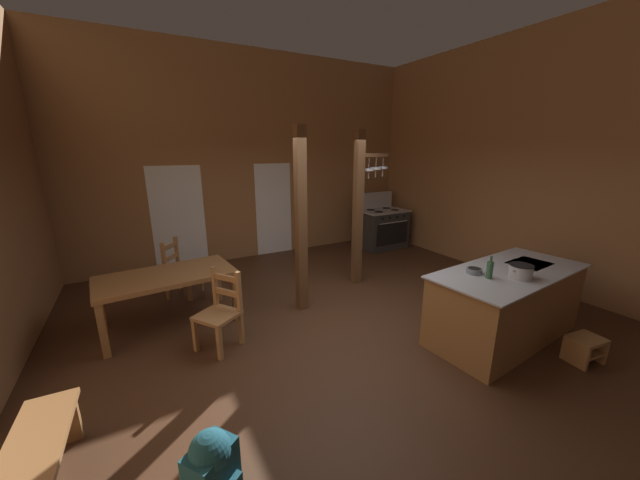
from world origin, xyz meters
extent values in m
cube|color=#422819|center=(0.00, 0.00, -0.05)|extent=(8.17, 8.10, 0.10)
cube|color=#93663F|center=(0.00, 3.72, 2.16)|extent=(8.17, 0.14, 4.32)
cube|color=#93663F|center=(3.75, 0.00, 2.16)|extent=(0.14, 8.10, 4.32)
cube|color=white|center=(-1.66, 3.64, 1.02)|extent=(1.00, 0.01, 2.05)
cube|color=white|center=(0.37, 3.64, 1.02)|extent=(0.84, 0.01, 2.05)
cube|color=brown|center=(1.60, -1.20, 0.44)|extent=(2.17, 1.07, 0.89)
cube|color=#A8AAB2|center=(1.60, -1.20, 0.90)|extent=(2.23, 1.14, 0.02)
cube|color=black|center=(2.07, -1.16, 0.91)|extent=(0.55, 0.44, 0.00)
cube|color=black|center=(1.56, -0.77, 0.05)|extent=(1.99, 0.21, 0.10)
cube|color=#2C2C2C|center=(2.84, 2.80, 0.45)|extent=(1.11, 0.78, 0.90)
cube|color=black|center=(2.85, 2.41, 0.42)|extent=(0.94, 0.02, 0.52)
cylinder|color=#A8AAB2|center=(2.85, 2.39, 0.70)|extent=(0.83, 0.04, 0.02)
cube|color=#A8AAB2|center=(2.84, 2.80, 0.92)|extent=(1.15, 0.82, 0.03)
cube|color=#A8AAB2|center=(2.83, 3.16, 1.12)|extent=(1.14, 0.06, 0.40)
cylinder|color=black|center=(3.09, 2.65, 0.94)|extent=(0.20, 0.20, 0.01)
cylinder|color=black|center=(2.60, 2.64, 0.94)|extent=(0.20, 0.20, 0.01)
cylinder|color=black|center=(3.09, 2.95, 0.94)|extent=(0.20, 0.20, 0.01)
cylinder|color=black|center=(2.59, 2.95, 0.94)|extent=(0.20, 0.20, 0.01)
cylinder|color=black|center=(3.18, 2.40, 0.82)|extent=(0.04, 0.03, 0.04)
cylinder|color=black|center=(2.96, 2.40, 0.82)|extent=(0.04, 0.03, 0.04)
cylinder|color=black|center=(2.74, 2.40, 0.82)|extent=(0.04, 0.03, 0.04)
cylinder|color=black|center=(2.52, 2.39, 0.82)|extent=(0.04, 0.03, 0.04)
cube|color=brown|center=(0.99, 1.22, 1.34)|extent=(0.15, 0.15, 2.67)
cube|color=brown|center=(1.23, 1.21, 2.25)|extent=(0.63, 0.11, 0.06)
cylinder|color=#A8AAB2|center=(1.18, 1.21, 2.14)|extent=(0.01, 0.01, 0.22)
cylinder|color=#A8AAB2|center=(1.18, 1.21, 2.02)|extent=(0.21, 0.21, 0.04)
cylinder|color=#A8AAB2|center=(1.18, 1.21, 1.94)|extent=(0.02, 0.02, 0.14)
cylinder|color=#A8AAB2|center=(1.33, 1.21, 2.15)|extent=(0.01, 0.01, 0.20)
cylinder|color=#A8AAB2|center=(1.33, 1.21, 2.03)|extent=(0.20, 0.20, 0.04)
cylinder|color=#A8AAB2|center=(1.33, 1.21, 1.95)|extent=(0.02, 0.02, 0.14)
cylinder|color=#A8AAB2|center=(1.47, 1.20, 2.16)|extent=(0.01, 0.01, 0.19)
cylinder|color=#A8AAB2|center=(1.47, 1.20, 2.04)|extent=(0.18, 0.18, 0.04)
cylinder|color=#A8AAB2|center=(1.47, 1.20, 1.96)|extent=(0.02, 0.02, 0.14)
cube|color=brown|center=(-0.32, 0.77, 1.34)|extent=(0.14, 0.14, 2.67)
cube|color=#9E7044|center=(1.91, -1.99, 0.28)|extent=(0.39, 0.32, 0.04)
cube|color=#9E7044|center=(1.75, -1.97, 0.13)|extent=(0.08, 0.28, 0.26)
cube|color=#9E7044|center=(2.07, -2.01, 0.13)|extent=(0.08, 0.28, 0.26)
cube|color=#9E7044|center=(1.91, -1.99, 0.14)|extent=(0.35, 0.32, 0.03)
cube|color=brown|center=(-2.12, 1.20, 0.71)|extent=(1.78, 1.06, 0.06)
cube|color=brown|center=(-2.95, 1.51, 0.34)|extent=(0.09, 0.09, 0.68)
cube|color=brown|center=(-1.38, 1.67, 0.34)|extent=(0.09, 0.09, 0.68)
cube|color=brown|center=(-2.87, 0.74, 0.34)|extent=(0.09, 0.09, 0.68)
cube|color=brown|center=(-1.30, 0.89, 0.34)|extent=(0.09, 0.09, 0.68)
cube|color=#9E7044|center=(-1.67, 0.31, 0.43)|extent=(0.61, 0.61, 0.04)
cube|color=#9E7044|center=(-1.72, 0.04, 0.21)|extent=(0.07, 0.07, 0.41)
cube|color=#9E7044|center=(-1.93, 0.36, 0.21)|extent=(0.07, 0.07, 0.41)
cube|color=#9E7044|center=(-1.41, 0.26, 0.47)|extent=(0.07, 0.07, 0.95)
cube|color=#9E7044|center=(-1.62, 0.57, 0.47)|extent=(0.07, 0.07, 0.95)
cube|color=#9E7044|center=(-1.51, 0.42, 0.84)|extent=(0.24, 0.33, 0.07)
cube|color=#9E7044|center=(-1.51, 0.42, 0.65)|extent=(0.24, 0.33, 0.07)
cube|color=#9E7044|center=(-1.82, 2.12, 0.43)|extent=(0.61, 0.61, 0.04)
cube|color=#9E7044|center=(-1.56, 2.16, 0.21)|extent=(0.07, 0.07, 0.41)
cube|color=#9E7044|center=(-1.78, 1.85, 0.21)|extent=(0.07, 0.07, 0.41)
cube|color=#9E7044|center=(-1.86, 2.39, 0.47)|extent=(0.07, 0.07, 0.95)
cube|color=#9E7044|center=(-2.09, 2.08, 0.47)|extent=(0.07, 0.07, 0.95)
cube|color=#9E7044|center=(-1.98, 2.23, 0.84)|extent=(0.25, 0.33, 0.07)
cube|color=#9E7044|center=(-1.98, 2.23, 0.65)|extent=(0.25, 0.33, 0.07)
cube|color=brown|center=(-3.16, -1.17, 0.42)|extent=(0.42, 1.53, 0.04)
cube|color=brown|center=(-3.14, -0.47, 0.20)|extent=(0.31, 0.07, 0.40)
cube|color=#194756|center=(-2.13, -1.60, 0.24)|extent=(0.39, 0.36, 0.48)
cylinder|color=black|center=(-2.12, -1.44, 0.24)|extent=(0.06, 0.06, 0.38)
sphere|color=#194756|center=(-2.13, -1.60, 0.46)|extent=(0.38, 0.38, 0.27)
cylinder|color=#A8AAB2|center=(1.43, -1.41, 0.99)|extent=(0.25, 0.25, 0.15)
cylinder|color=black|center=(1.43, -1.41, 1.07)|extent=(0.26, 0.26, 0.01)
cylinder|color=#A8AAB2|center=(1.29, -1.41, 1.02)|extent=(0.05, 0.02, 0.02)
cylinder|color=#A8AAB2|center=(1.57, -1.41, 1.02)|extent=(0.05, 0.02, 0.02)
cylinder|color=slate|center=(1.10, -1.05, 0.94)|extent=(0.18, 0.18, 0.06)
cylinder|color=black|center=(1.10, -1.05, 0.97)|extent=(0.15, 0.15, 0.00)
cylinder|color=#2D5638|center=(1.11, -1.24, 1.01)|extent=(0.07, 0.07, 0.20)
cylinder|color=#2D5638|center=(1.11, -1.24, 1.14)|extent=(0.03, 0.03, 0.07)
camera|label=1|loc=(-2.33, -3.45, 2.35)|focal=18.72mm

